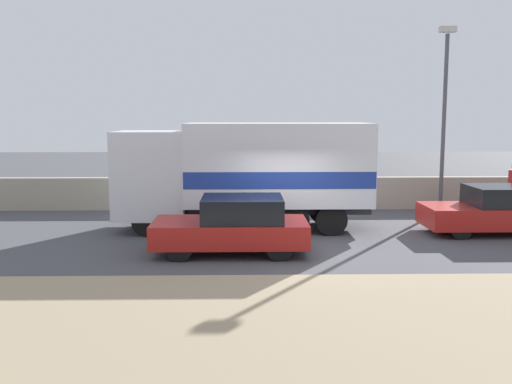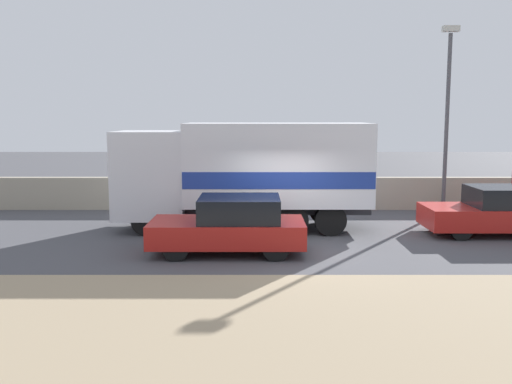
% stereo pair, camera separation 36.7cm
% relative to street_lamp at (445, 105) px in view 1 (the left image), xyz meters
% --- Properties ---
extents(ground_plane, '(80.00, 80.00, 0.00)m').
position_rel_street_lamp_xyz_m(ground_plane, '(-5.94, -5.95, -3.78)').
color(ground_plane, '#47474C').
extents(dirt_shoulder_foreground, '(60.00, 5.92, 0.04)m').
position_rel_street_lamp_xyz_m(dirt_shoulder_foreground, '(-5.94, -11.14, -3.76)').
color(dirt_shoulder_foreground, '#9E896B').
rests_on(dirt_shoulder_foreground, ground_plane).
extents(stone_wall_backdrop, '(60.00, 0.35, 1.18)m').
position_rel_street_lamp_xyz_m(stone_wall_backdrop, '(-5.94, 0.69, -3.18)').
color(stone_wall_backdrop, '#A39984').
rests_on(stone_wall_backdrop, ground_plane).
extents(street_lamp, '(0.56, 0.28, 6.47)m').
position_rel_street_lamp_xyz_m(street_lamp, '(0.00, 0.00, 0.00)').
color(street_lamp, '#4C4C51').
rests_on(street_lamp, ground_plane).
extents(box_truck, '(7.53, 2.39, 3.20)m').
position_rel_street_lamp_xyz_m(box_truck, '(-6.90, -3.02, -1.98)').
color(box_truck, silver).
rests_on(box_truck, ground_plane).
extents(car_hatchback, '(3.83, 1.83, 1.42)m').
position_rel_street_lamp_xyz_m(car_hatchback, '(-7.29, -6.05, -3.07)').
color(car_hatchback, '#B21E19').
rests_on(car_hatchback, ground_plane).
extents(car_sedan_second, '(4.12, 1.81, 1.39)m').
position_rel_street_lamp_xyz_m(car_sedan_second, '(0.38, -3.81, -3.09)').
color(car_sedan_second, '#B21E19').
rests_on(car_sedan_second, ground_plane).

